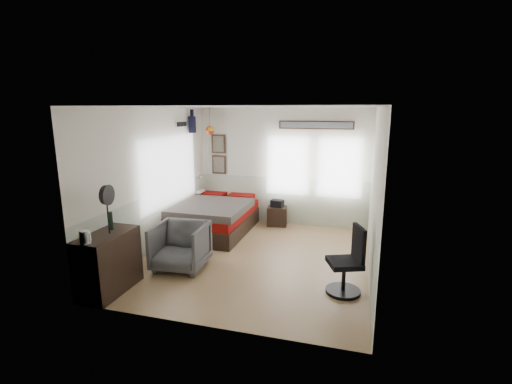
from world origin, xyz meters
TOP-DOWN VIEW (x-y plane):
  - ground_plane at (0.00, 0.00)m, footprint 4.00×4.50m
  - room_shell at (-0.08, 0.19)m, footprint 4.02×4.52m
  - wall_decor at (-1.10, 1.96)m, footprint 3.55×1.32m
  - bed at (-1.30, 1.20)m, footprint 1.56×2.14m
  - dresser at (-1.74, -1.78)m, footprint 0.48×1.00m
  - armchair at (-1.10, -0.74)m, footprint 0.90×0.92m
  - nightstand at (-0.06, 2.04)m, footprint 0.49×0.41m
  - task_chair at (1.66, -0.86)m, footprint 0.59×0.59m
  - kettle at (-1.73, -2.20)m, footprint 0.16×0.14m
  - bottle at (-1.79, -1.59)m, footprint 0.07×0.07m
  - stand_fan at (-1.69, -1.75)m, footprint 0.10×0.30m
  - black_bag at (-0.06, 2.04)m, footprint 0.31×0.23m

SIDE VIEW (x-z plane):
  - ground_plane at x=0.00m, z-range -0.01..0.00m
  - nightstand at x=-0.06m, z-range 0.00..0.44m
  - bed at x=-1.30m, z-range -0.01..0.68m
  - armchair at x=-1.10m, z-range 0.00..0.79m
  - task_chair at x=1.66m, z-range -0.10..0.93m
  - dresser at x=-1.74m, z-range 0.00..0.90m
  - black_bag at x=-0.06m, z-range 0.44..0.61m
  - kettle at x=-1.73m, z-range 0.90..1.08m
  - bottle at x=-1.79m, z-range 0.90..1.17m
  - stand_fan at x=-1.69m, z-range 1.10..1.82m
  - room_shell at x=-0.08m, z-range 0.26..2.97m
  - wall_decor at x=-1.10m, z-range 1.38..2.82m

